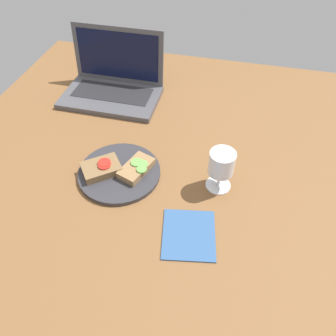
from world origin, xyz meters
TOP-DOWN VIEW (x-y plane):
  - wooden_table at (0.00, 0.00)cm, footprint 140.00×140.00cm
  - plate at (-11.45, -6.32)cm, footprint 24.36×24.36cm
  - sandwich_with_tomato at (-16.34, -7.55)cm, footprint 13.29×12.74cm
  - sandwich_with_cucumber at (-6.41, -5.03)cm, footprint 9.60×12.57cm
  - wine_glass at (17.73, -3.90)cm, footprint 7.20×7.20cm
  - laptop at (-27.48, 32.95)cm, footprint 35.92×24.18cm
  - napkin at (12.71, -22.12)cm, footprint 15.80×17.05cm

SIDE VIEW (x-z plane):
  - wooden_table at x=0.00cm, z-range 0.00..3.00cm
  - napkin at x=12.71cm, z-range 3.00..3.40cm
  - plate at x=-11.45cm, z-range 3.00..4.40cm
  - sandwich_with_cucumber at x=-6.41cm, z-range 4.28..6.88cm
  - sandwich_with_tomato at x=-16.34cm, z-range 4.18..7.25cm
  - laptop at x=-27.48cm, z-range -3.87..18.67cm
  - wine_glass at x=17.73cm, z-range 5.15..17.97cm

